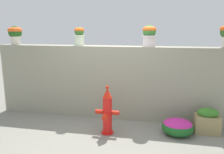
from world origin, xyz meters
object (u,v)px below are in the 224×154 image
(potted_plant_1, at_px, (79,35))
(fire_hydrant, at_px, (107,112))
(potted_plant_2, at_px, (149,34))
(potted_plant_0, at_px, (15,33))
(flower_bush_left, at_px, (178,126))
(planter_box, at_px, (207,121))

(potted_plant_1, distance_m, fire_hydrant, 1.89)
(potted_plant_2, xyz_separation_m, fire_hydrant, (-0.71, -0.88, -1.45))
(potted_plant_1, xyz_separation_m, potted_plant_2, (1.55, -0.03, 0.02))
(potted_plant_0, xyz_separation_m, flower_bush_left, (3.75, -0.67, -1.72))
(fire_hydrant, relative_size, planter_box, 1.88)
(potted_plant_0, distance_m, planter_box, 4.64)
(potted_plant_0, distance_m, potted_plant_2, 3.13)
(potted_plant_0, bearing_deg, potted_plant_1, 0.89)
(potted_plant_1, xyz_separation_m, fire_hydrant, (0.84, -0.91, -1.42))
(potted_plant_0, height_order, fire_hydrant, potted_plant_0)
(potted_plant_1, distance_m, planter_box, 3.21)
(potted_plant_0, relative_size, planter_box, 0.87)
(potted_plant_0, height_order, flower_bush_left, potted_plant_0)
(potted_plant_1, relative_size, fire_hydrant, 0.44)
(planter_box, bearing_deg, potted_plant_2, 158.33)
(potted_plant_0, relative_size, potted_plant_2, 0.98)
(potted_plant_2, relative_size, flower_bush_left, 0.74)
(fire_hydrant, bearing_deg, potted_plant_1, 132.65)
(potted_plant_0, distance_m, fire_hydrant, 2.96)
(fire_hydrant, distance_m, flower_bush_left, 1.37)
(potted_plant_0, distance_m, potted_plant_1, 1.58)
(potted_plant_2, height_order, flower_bush_left, potted_plant_2)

